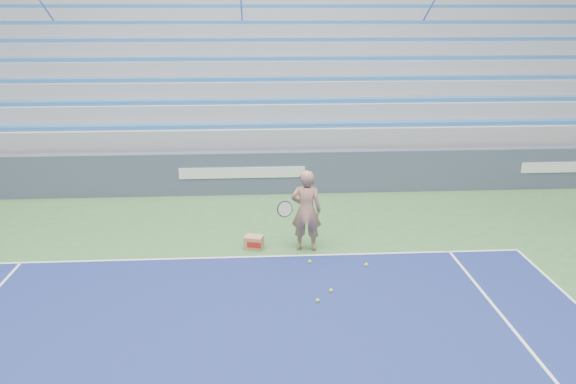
% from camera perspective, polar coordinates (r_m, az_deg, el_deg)
% --- Properties ---
extents(sponsor_barrier, '(30.00, 0.32, 1.10)m').
position_cam_1_polar(sponsor_barrier, '(14.47, -4.63, 1.95)').
color(sponsor_barrier, '#404A61').
rests_on(sponsor_barrier, ground).
extents(bleachers, '(31.00, 9.15, 7.30)m').
position_cam_1_polar(bleachers, '(19.75, -4.52, 11.62)').
color(bleachers, '#96999F').
rests_on(bleachers, ground).
extents(tennis_player, '(0.93, 0.86, 1.64)m').
position_cam_1_polar(tennis_player, '(10.93, 1.85, -1.90)').
color(tennis_player, tan).
rests_on(tennis_player, ground).
extents(ball_box, '(0.41, 0.36, 0.26)m').
position_cam_1_polar(ball_box, '(11.24, -3.48, -5.13)').
color(ball_box, '#AA7E52').
rests_on(ball_box, ground).
extents(tennis_ball_0, '(0.07, 0.07, 0.07)m').
position_cam_1_polar(tennis_ball_0, '(10.63, 2.22, -7.09)').
color(tennis_ball_0, '#CFEB30').
rests_on(tennis_ball_0, ground).
extents(tennis_ball_1, '(0.07, 0.07, 0.07)m').
position_cam_1_polar(tennis_ball_1, '(9.32, 3.03, -10.94)').
color(tennis_ball_1, '#CFEB30').
rests_on(tennis_ball_1, ground).
extents(tennis_ball_2, '(0.07, 0.07, 0.07)m').
position_cam_1_polar(tennis_ball_2, '(9.63, 4.41, -9.95)').
color(tennis_ball_2, '#CFEB30').
rests_on(tennis_ball_2, ground).
extents(tennis_ball_3, '(0.07, 0.07, 0.07)m').
position_cam_1_polar(tennis_ball_3, '(10.60, 7.97, -7.33)').
color(tennis_ball_3, '#CFEB30').
rests_on(tennis_ball_3, ground).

